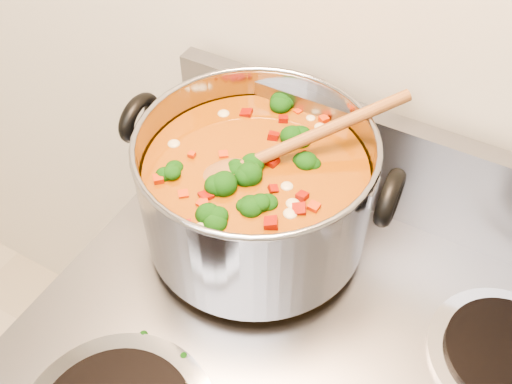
# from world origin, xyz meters

# --- Properties ---
(stockpot) EXTENTS (0.36, 0.30, 0.18)m
(stockpot) POSITION_xyz_m (-0.10, 1.32, 1.01)
(stockpot) COLOR gray
(stockpot) RESTS_ON electric_range
(wooden_spoon) EXTENTS (0.21, 0.23, 0.09)m
(wooden_spoon) POSITION_xyz_m (-0.09, 1.34, 1.07)
(wooden_spoon) COLOR brown
(wooden_spoon) RESTS_ON stockpot
(cooktop_crumbs) EXTENTS (0.35, 0.34, 0.01)m
(cooktop_crumbs) POSITION_xyz_m (-0.07, 1.20, 0.92)
(cooktop_crumbs) COLOR black
(cooktop_crumbs) RESTS_ON electric_range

